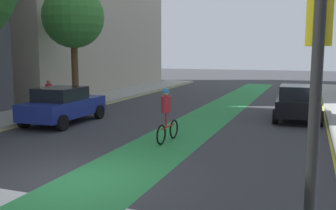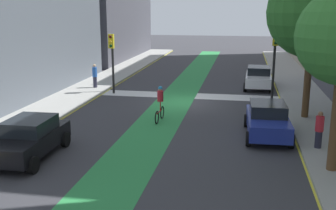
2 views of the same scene
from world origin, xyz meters
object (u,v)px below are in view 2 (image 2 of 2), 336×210
(car_black_right_far, at_px, (29,138))
(street_tree_near, at_px, (313,13))
(traffic_signal_near_left, at_px, (275,52))
(car_white_left_near, at_px, (258,77))
(cyclist_in_lane, at_px, (160,103))
(car_blue_left_far, at_px, (267,120))
(pedestrian_sidewalk_left_a, at_px, (319,129))
(pedestrian_sidewalk_right_a, at_px, (95,76))
(traffic_signal_near_right, at_px, (112,52))

(car_black_right_far, relative_size, street_tree_near, 0.55)
(traffic_signal_near_left, bearing_deg, car_white_left_near, -80.36)
(car_black_right_far, relative_size, cyclist_in_lane, 2.28)
(traffic_signal_near_left, xyz_separation_m, car_blue_left_far, (0.67, 7.40, -2.34))
(pedestrian_sidewalk_left_a, bearing_deg, car_white_left_near, -81.25)
(car_white_left_near, relative_size, pedestrian_sidewalk_right_a, 2.49)
(car_white_left_near, height_order, pedestrian_sidewalk_right_a, pedestrian_sidewalk_right_a)
(traffic_signal_near_left, relative_size, car_black_right_far, 1.06)
(car_blue_left_far, distance_m, street_tree_near, 6.21)
(car_white_left_near, bearing_deg, street_tree_near, 104.68)
(car_white_left_near, bearing_deg, pedestrian_sidewalk_right_a, 13.07)
(traffic_signal_near_left, relative_size, car_blue_left_far, 1.06)
(car_blue_left_far, height_order, car_black_right_far, same)
(car_black_right_far, relative_size, pedestrian_sidewalk_left_a, 2.71)
(traffic_signal_near_right, bearing_deg, pedestrian_sidewalk_right_a, -33.50)
(traffic_signal_near_left, xyz_separation_m, pedestrian_sidewalk_left_a, (-1.33, 9.06, -2.20))
(cyclist_in_lane, distance_m, pedestrian_sidewalk_right_a, 9.66)
(car_blue_left_far, distance_m, pedestrian_sidewalk_left_a, 2.60)
(car_white_left_near, height_order, car_blue_left_far, same)
(car_black_right_far, bearing_deg, pedestrian_sidewalk_left_a, -166.11)
(car_white_left_near, bearing_deg, traffic_signal_near_left, 99.64)
(car_white_left_near, xyz_separation_m, pedestrian_sidewalk_right_a, (11.66, 2.71, 0.22))
(traffic_signal_near_right, xyz_separation_m, car_white_left_near, (-9.94, -3.85, -2.07))
(traffic_signal_near_right, distance_m, pedestrian_sidewalk_left_a, 15.47)
(traffic_signal_near_left, bearing_deg, street_tree_near, 109.86)
(street_tree_near, bearing_deg, pedestrian_sidewalk_left_a, 88.46)
(traffic_signal_near_right, bearing_deg, cyclist_in_lane, 126.52)
(car_black_right_far, relative_size, pedestrian_sidewalk_right_a, 2.49)
(traffic_signal_near_left, distance_m, pedestrian_sidewalk_left_a, 9.42)
(traffic_signal_near_right, xyz_separation_m, pedestrian_sidewalk_right_a, (1.72, -1.14, -1.85))
(pedestrian_sidewalk_right_a, xyz_separation_m, pedestrian_sidewalk_left_a, (-13.73, 10.71, -0.08))
(traffic_signal_near_right, relative_size, car_black_right_far, 0.96)
(traffic_signal_near_right, bearing_deg, car_black_right_far, 92.42)
(pedestrian_sidewalk_left_a, bearing_deg, cyclist_in_lane, -24.49)
(traffic_signal_near_left, height_order, car_white_left_near, traffic_signal_near_left)
(cyclist_in_lane, height_order, street_tree_near, street_tree_near)
(traffic_signal_near_right, height_order, car_blue_left_far, traffic_signal_near_right)
(car_white_left_near, xyz_separation_m, cyclist_in_lane, (5.36, 10.03, 0.17))
(pedestrian_sidewalk_right_a, relative_size, pedestrian_sidewalk_left_a, 1.09)
(car_blue_left_far, height_order, pedestrian_sidewalk_left_a, pedestrian_sidewalk_left_a)
(cyclist_in_lane, relative_size, pedestrian_sidewalk_left_a, 1.19)
(traffic_signal_near_right, relative_size, pedestrian_sidewalk_left_a, 2.61)
(traffic_signal_near_left, height_order, car_blue_left_far, traffic_signal_near_left)
(car_white_left_near, distance_m, car_black_right_far, 18.78)
(traffic_signal_near_right, xyz_separation_m, pedestrian_sidewalk_left_a, (-12.00, 9.57, -1.93))
(traffic_signal_near_left, bearing_deg, car_blue_left_far, 84.80)
(cyclist_in_lane, height_order, pedestrian_sidewalk_left_a, cyclist_in_lane)
(pedestrian_sidewalk_right_a, height_order, street_tree_near, street_tree_near)
(car_white_left_near, relative_size, street_tree_near, 0.55)
(car_blue_left_far, relative_size, pedestrian_sidewalk_right_a, 2.49)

